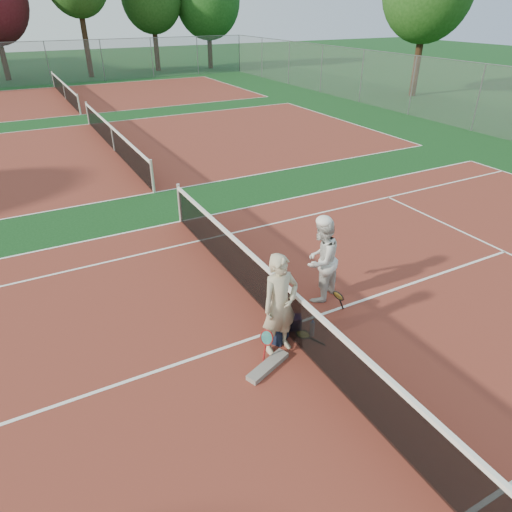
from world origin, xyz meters
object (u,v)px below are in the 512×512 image
at_px(player_a, 280,305).
at_px(racket_red, 267,345).
at_px(player_b, 321,260).
at_px(water_bottle, 312,329).
at_px(racket_spare, 303,334).
at_px(racket_black_held, 338,302).
at_px(sports_bag_navy, 279,333).
at_px(net_main, 283,306).
at_px(sports_bag_purple, 293,322).

xyz_separation_m(player_a, racket_red, (-0.32, -0.13, -0.64)).
relative_size(player_b, water_bottle, 5.93).
xyz_separation_m(player_a, water_bottle, (0.72, 0.02, -0.79)).
height_order(racket_red, racket_spare, racket_red).
bearing_deg(racket_red, racket_spare, -19.82).
relative_size(racket_red, racket_black_held, 1.08).
relative_size(player_a, sports_bag_navy, 5.08).
xyz_separation_m(net_main, sports_bag_purple, (0.18, -0.09, -0.38)).
relative_size(racket_spare, sports_bag_navy, 1.63).
distance_m(sports_bag_navy, water_bottle, 0.63).
xyz_separation_m(racket_black_held, sports_bag_navy, (-1.41, -0.14, -0.13)).
height_order(racket_black_held, water_bottle, racket_black_held).
height_order(net_main, sports_bag_purple, net_main).
height_order(racket_black_held, sports_bag_navy, racket_black_held).
distance_m(racket_red, racket_spare, 0.98).
bearing_deg(racket_black_held, player_a, -4.99).
relative_size(player_a, player_b, 1.05).
bearing_deg(net_main, sports_bag_navy, -131.61).
bearing_deg(player_a, net_main, 48.92).
bearing_deg(player_a, racket_spare, 6.10).
distance_m(racket_spare, sports_bag_purple, 0.30).
bearing_deg(sports_bag_navy, water_bottle, -17.86).
height_order(net_main, sports_bag_navy, net_main).
distance_m(net_main, sports_bag_purple, 0.43).
bearing_deg(net_main, racket_red, -138.57).
height_order(net_main, racket_spare, net_main).
height_order(racket_red, sports_bag_purple, racket_red).
bearing_deg(player_a, racket_red, -161.82).
relative_size(net_main, racket_spare, 18.30).
xyz_separation_m(player_a, sports_bag_navy, (0.12, 0.21, -0.79)).
bearing_deg(player_b, net_main, -1.21).
bearing_deg(racket_red, player_a, -12.19).
bearing_deg(water_bottle, racket_spare, 146.34).
bearing_deg(sports_bag_purple, racket_red, -149.19).
bearing_deg(player_b, water_bottle, 24.58).
relative_size(racket_spare, water_bottle, 2.00).
bearing_deg(player_b, sports_bag_navy, 3.75).
bearing_deg(racket_black_held, sports_bag_purple, -19.26).
bearing_deg(sports_bag_purple, racket_black_held, -1.45).
xyz_separation_m(net_main, racket_black_held, (1.19, -0.11, -0.24)).
bearing_deg(racket_black_held, water_bottle, 4.35).
height_order(racket_spare, sports_bag_purple, sports_bag_purple).
bearing_deg(net_main, sports_bag_purple, -26.54).
distance_m(player_b, water_bottle, 1.48).
bearing_deg(net_main, water_bottle, -50.34).
relative_size(player_b, sports_bag_purple, 5.54).
height_order(net_main, racket_black_held, net_main).
relative_size(net_main, racket_red, 18.74).
distance_m(net_main, racket_spare, 0.66).
bearing_deg(player_a, sports_bag_navy, 55.22).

